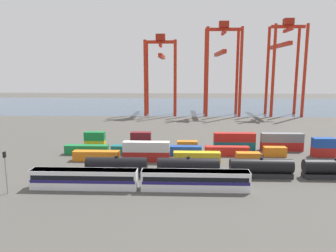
% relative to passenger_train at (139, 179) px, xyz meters
% --- Properties ---
extents(ground_plane, '(420.00, 420.00, 0.00)m').
position_rel_passenger_train_xyz_m(ground_plane, '(16.76, 62.12, -2.14)').
color(ground_plane, '#4C4944').
extents(harbour_water, '(400.00, 110.00, 0.01)m').
position_rel_passenger_train_xyz_m(harbour_water, '(16.76, 156.46, -2.14)').
color(harbour_water, '#384C60').
rests_on(harbour_water, ground_plane).
extents(passenger_train, '(43.41, 3.14, 3.90)m').
position_rel_passenger_train_xyz_m(passenger_train, '(0.00, 0.00, 0.00)').
color(passenger_train, silver).
rests_on(passenger_train, ground_plane).
extents(freight_tank_row, '(61.81, 3.08, 4.54)m').
position_rel_passenger_train_xyz_m(freight_tank_row, '(17.90, 8.14, 0.03)').
color(freight_tank_row, '#232326').
rests_on(freight_tank_row, ground_plane).
extents(signal_mast, '(0.36, 0.60, 8.26)m').
position_rel_passenger_train_xyz_m(signal_mast, '(-25.01, -3.36, 3.17)').
color(signal_mast, gray).
rests_on(signal_mast, ground_plane).
extents(shipping_container_0, '(12.10, 2.44, 2.60)m').
position_rel_passenger_train_xyz_m(shipping_container_0, '(-13.88, 19.81, -0.84)').
color(shipping_container_0, orange).
rests_on(shipping_container_0, ground_plane).
extents(shipping_container_1, '(12.10, 2.44, 2.60)m').
position_rel_passenger_train_xyz_m(shipping_container_1, '(-0.74, 19.81, -0.84)').
color(shipping_container_1, '#AD211C').
rests_on(shipping_container_1, ground_plane).
extents(shipping_container_2, '(12.10, 2.44, 2.60)m').
position_rel_passenger_train_xyz_m(shipping_container_2, '(-0.74, 19.81, 1.76)').
color(shipping_container_2, silver).
rests_on(shipping_container_2, shipping_container_1).
extents(shipping_container_3, '(12.10, 2.44, 2.60)m').
position_rel_passenger_train_xyz_m(shipping_container_3, '(12.39, 19.81, -0.84)').
color(shipping_container_3, gold).
rests_on(shipping_container_3, ground_plane).
extents(shipping_container_4, '(6.04, 2.44, 2.60)m').
position_rel_passenger_train_xyz_m(shipping_container_4, '(25.53, 19.81, -0.84)').
color(shipping_container_4, orange).
rests_on(shipping_container_4, ground_plane).
extents(shipping_container_5, '(12.10, 2.44, 2.60)m').
position_rel_passenger_train_xyz_m(shipping_container_5, '(-18.36, 26.18, -0.84)').
color(shipping_container_5, '#197538').
rests_on(shipping_container_5, ground_plane).
extents(shipping_container_6, '(12.10, 2.44, 2.60)m').
position_rel_passenger_train_xyz_m(shipping_container_6, '(-5.23, 26.18, -0.84)').
color(shipping_container_6, '#146066').
rests_on(shipping_container_6, ground_plane).
extents(shipping_container_7, '(12.10, 2.44, 2.60)m').
position_rel_passenger_train_xyz_m(shipping_container_7, '(7.90, 26.18, -0.84)').
color(shipping_container_7, '#1C4299').
rests_on(shipping_container_7, ground_plane).
extents(shipping_container_8, '(12.10, 2.44, 2.60)m').
position_rel_passenger_train_xyz_m(shipping_container_8, '(21.03, 26.18, -0.84)').
color(shipping_container_8, '#AD211C').
rests_on(shipping_container_8, ground_plane).
extents(shipping_container_9, '(6.04, 2.44, 2.60)m').
position_rel_passenger_train_xyz_m(shipping_container_9, '(34.16, 26.18, -0.84)').
color(shipping_container_9, orange).
rests_on(shipping_container_9, ground_plane).
extents(shipping_container_10, '(6.04, 2.44, 2.60)m').
position_rel_passenger_train_xyz_m(shipping_container_10, '(47.29, 26.18, -0.84)').
color(shipping_container_10, '#AD211C').
rests_on(shipping_container_10, ground_plane).
extents(shipping_container_11, '(6.04, 2.44, 2.60)m').
position_rel_passenger_train_xyz_m(shipping_container_11, '(47.29, 26.18, 1.76)').
color(shipping_container_11, '#1C4299').
rests_on(shipping_container_11, shipping_container_10).
extents(shipping_container_12, '(6.04, 2.44, 2.60)m').
position_rel_passenger_train_xyz_m(shipping_container_12, '(-17.67, 32.55, -0.84)').
color(shipping_container_12, gold).
rests_on(shipping_container_12, ground_plane).
extents(shipping_container_13, '(6.04, 2.44, 2.60)m').
position_rel_passenger_train_xyz_m(shipping_container_13, '(-17.67, 32.55, 1.76)').
color(shipping_container_13, '#197538').
rests_on(shipping_container_13, shipping_container_12).
extents(shipping_container_14, '(6.04, 2.44, 2.60)m').
position_rel_passenger_train_xyz_m(shipping_container_14, '(-3.75, 32.55, -0.84)').
color(shipping_container_14, maroon).
rests_on(shipping_container_14, ground_plane).
extents(shipping_container_15, '(6.04, 2.44, 2.60)m').
position_rel_passenger_train_xyz_m(shipping_container_15, '(-3.75, 32.55, 1.76)').
color(shipping_container_15, maroon).
rests_on(shipping_container_15, shipping_container_14).
extents(shipping_container_16, '(6.04, 2.44, 2.60)m').
position_rel_passenger_train_xyz_m(shipping_container_16, '(10.16, 32.55, -0.84)').
color(shipping_container_16, orange).
rests_on(shipping_container_16, ground_plane).
extents(shipping_container_17, '(12.10, 2.44, 2.60)m').
position_rel_passenger_train_xyz_m(shipping_container_17, '(24.08, 32.55, -0.84)').
color(shipping_container_17, '#146066').
rests_on(shipping_container_17, ground_plane).
extents(shipping_container_18, '(12.10, 2.44, 2.60)m').
position_rel_passenger_train_xyz_m(shipping_container_18, '(24.08, 32.55, 1.76)').
color(shipping_container_18, '#AD211C').
rests_on(shipping_container_18, shipping_container_17).
extents(shipping_container_19, '(12.10, 2.44, 2.60)m').
position_rel_passenger_train_xyz_m(shipping_container_19, '(37.99, 32.55, -0.84)').
color(shipping_container_19, '#AD211C').
rests_on(shipping_container_19, ground_plane).
extents(shipping_container_20, '(12.10, 2.44, 2.60)m').
position_rel_passenger_train_xyz_m(shipping_container_20, '(37.99, 32.55, 1.76)').
color(shipping_container_20, slate).
rests_on(shipping_container_20, shipping_container_19).
extents(gantry_crane_west, '(16.94, 33.94, 41.90)m').
position_rel_passenger_train_xyz_m(gantry_crane_west, '(-2.49, 111.43, 23.59)').
color(gantry_crane_west, red).
rests_on(gantry_crane_west, ground_plane).
extents(gantry_crane_central, '(18.54, 40.70, 48.04)m').
position_rel_passenger_train_xyz_m(gantry_crane_central, '(29.87, 112.15, 26.70)').
color(gantry_crane_central, red).
rests_on(gantry_crane_central, ground_plane).
extents(gantry_crane_east, '(17.10, 37.06, 49.22)m').
position_rel_passenger_train_xyz_m(gantry_crane_east, '(62.23, 111.47, 27.87)').
color(gantry_crane_east, red).
rests_on(gantry_crane_east, ground_plane).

